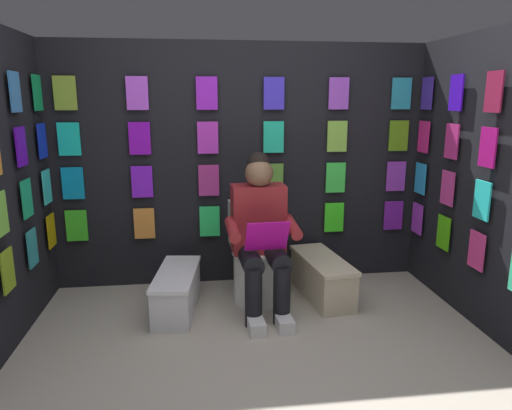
% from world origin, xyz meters
% --- Properties ---
extents(ground_plane, '(30.00, 30.00, 0.00)m').
position_xyz_m(ground_plane, '(0.00, 0.00, 0.00)').
color(ground_plane, '#B2A899').
extents(display_wall_back, '(3.22, 0.14, 2.03)m').
position_xyz_m(display_wall_back, '(0.00, -1.72, 1.02)').
color(display_wall_back, black).
rests_on(display_wall_back, ground).
extents(display_wall_left, '(0.14, 1.67, 2.03)m').
position_xyz_m(display_wall_left, '(-1.61, -0.83, 1.02)').
color(display_wall_left, black).
rests_on(display_wall_left, ground).
extents(toilet, '(0.41, 0.56, 0.77)m').
position_xyz_m(toilet, '(-0.08, -1.28, 0.33)').
color(toilet, white).
rests_on(toilet, ground).
extents(person_reading, '(0.54, 0.70, 1.19)m').
position_xyz_m(person_reading, '(-0.09, -1.06, 0.60)').
color(person_reading, maroon).
rests_on(person_reading, ground).
extents(comic_longbox_near, '(0.39, 0.80, 0.33)m').
position_xyz_m(comic_longbox_near, '(-0.61, -1.22, 0.17)').
color(comic_longbox_near, beige).
rests_on(comic_longbox_near, ground).
extents(comic_longbox_far, '(0.37, 0.77, 0.31)m').
position_xyz_m(comic_longbox_far, '(0.54, -1.10, 0.16)').
color(comic_longbox_far, silver).
rests_on(comic_longbox_far, ground).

